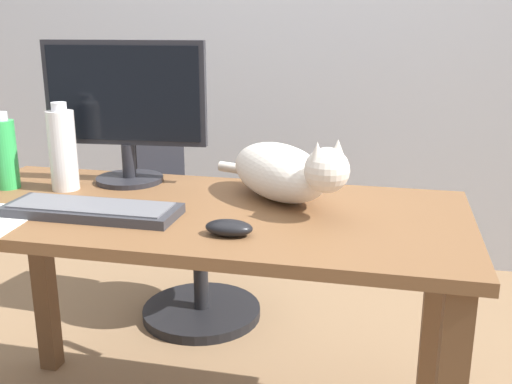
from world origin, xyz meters
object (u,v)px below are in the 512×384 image
object	(u,v)px
monitor	(125,107)
keyboard	(92,210)
computer_mouse	(229,228)
water_bottle	(63,149)
office_chair	(188,226)
cat	(283,171)
spray_bottle	(5,153)

from	to	relation	value
monitor	keyboard	bearing A→B (deg)	-82.50
computer_mouse	monitor	bearing A→B (deg)	137.34
computer_mouse	water_bottle	world-z (taller)	water_bottle
office_chair	water_bottle	size ratio (longest dim) A/B	3.61
keyboard	cat	bearing A→B (deg)	27.33
cat	water_bottle	distance (m)	0.63
office_chair	keyboard	bearing A→B (deg)	-86.52
spray_bottle	office_chair	bearing A→B (deg)	65.61
cat	monitor	bearing A→B (deg)	169.76
computer_mouse	cat	bearing A→B (deg)	76.52
office_chair	cat	bearing A→B (deg)	-51.38
office_chair	computer_mouse	xyz separation A→B (m)	(0.42, -0.91, 0.34)
keyboard	computer_mouse	distance (m)	0.38
cat	keyboard	bearing A→B (deg)	-152.67
keyboard	water_bottle	size ratio (longest dim) A/B	1.76
computer_mouse	water_bottle	distance (m)	0.63
keyboard	spray_bottle	xyz separation A→B (m)	(-0.36, 0.18, 0.09)
office_chair	monitor	bearing A→B (deg)	-88.94
computer_mouse	water_bottle	size ratio (longest dim) A/B	0.44
office_chair	computer_mouse	distance (m)	1.07
computer_mouse	spray_bottle	size ratio (longest dim) A/B	0.50
office_chair	monitor	size ratio (longest dim) A/B	1.88
cat	water_bottle	world-z (taller)	water_bottle
cat	water_bottle	xyz separation A→B (m)	(-0.63, -0.03, 0.04)
keyboard	cat	distance (m)	0.50
office_chair	keyboard	xyz separation A→B (m)	(0.05, -0.85, 0.34)
cat	computer_mouse	xyz separation A→B (m)	(-0.07, -0.29, -0.06)
computer_mouse	office_chair	bearing A→B (deg)	114.91
water_bottle	spray_bottle	world-z (taller)	water_bottle
monitor	water_bottle	xyz separation A→B (m)	(-0.14, -0.12, -0.11)
office_chair	computer_mouse	world-z (taller)	office_chair
keyboard	spray_bottle	bearing A→B (deg)	153.61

